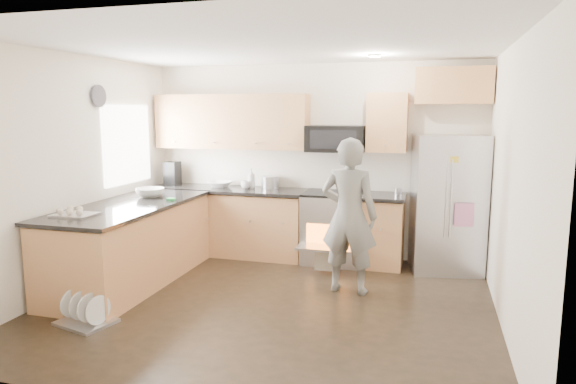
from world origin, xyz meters
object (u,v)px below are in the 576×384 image
(stove_range, at_px, (333,211))
(dish_rack, at_px, (86,315))
(person, at_px, (349,216))
(refrigerator, at_px, (447,204))

(stove_range, height_order, dish_rack, stove_range)
(person, distance_m, dish_rack, 2.82)
(refrigerator, distance_m, dish_rack, 4.26)
(person, xyz_separation_m, dish_rack, (-2.23, -1.54, -0.77))
(stove_range, distance_m, refrigerator, 1.43)
(stove_range, bearing_deg, person, -70.75)
(stove_range, distance_m, person, 1.15)
(person, bearing_deg, stove_range, -65.06)
(person, bearing_deg, dish_rack, 40.39)
(refrigerator, relative_size, person, 0.99)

